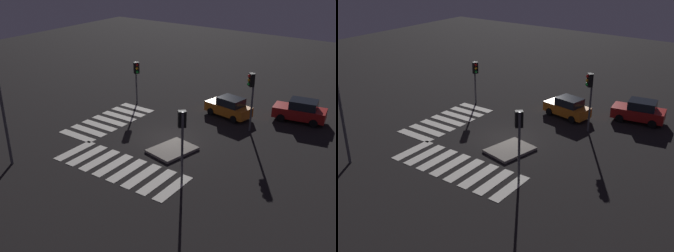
% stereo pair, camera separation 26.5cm
% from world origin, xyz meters
% --- Properties ---
extents(ground_plane, '(80.00, 80.00, 0.00)m').
position_xyz_m(ground_plane, '(0.00, 0.00, 0.00)').
color(ground_plane, black).
extents(traffic_island, '(3.39, 2.81, 0.18)m').
position_xyz_m(traffic_island, '(1.39, 1.34, 0.09)').
color(traffic_island, gray).
rests_on(traffic_island, ground).
extents(car_red, '(2.36, 4.20, 1.75)m').
position_xyz_m(car_red, '(-8.68, 6.58, 0.86)').
color(car_red, red).
rests_on(car_red, ground).
extents(car_orange, '(2.29, 3.95, 1.64)m').
position_xyz_m(car_orange, '(-6.26, 1.58, 0.81)').
color(car_orange, orange).
rests_on(car_orange, ground).
extents(traffic_light_south, '(0.54, 0.53, 3.76)m').
position_xyz_m(traffic_light_south, '(-4.20, -6.24, 2.85)').
color(traffic_light_south, '#47474C').
rests_on(traffic_light_south, ground).
extents(traffic_light_west, '(0.53, 0.54, 4.47)m').
position_xyz_m(traffic_light_west, '(-4.55, 4.09, 3.38)').
color(traffic_light_west, '#47474C').
rests_on(traffic_light_west, ground).
extents(traffic_light_north, '(0.53, 0.54, 4.48)m').
position_xyz_m(traffic_light_north, '(4.37, 4.04, 3.40)').
color(traffic_light_north, '#47474C').
rests_on(traffic_light_north, ground).
extents(crosswalk_near, '(7.60, 3.20, 0.02)m').
position_xyz_m(crosswalk_near, '(0.00, -5.68, 0.01)').
color(crosswalk_near, silver).
rests_on(crosswalk_near, ground).
extents(crosswalk_side, '(3.20, 8.75, 0.02)m').
position_xyz_m(crosswalk_side, '(5.18, 0.00, 0.01)').
color(crosswalk_side, silver).
rests_on(crosswalk_side, ground).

